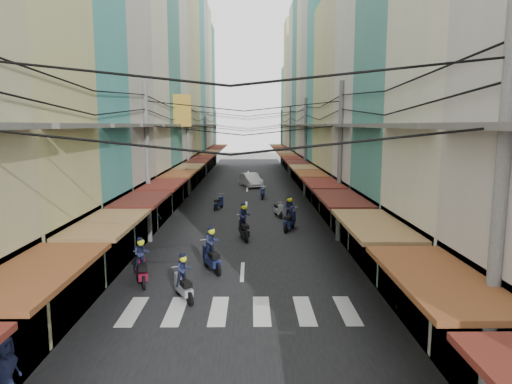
{
  "coord_description": "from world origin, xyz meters",
  "views": [
    {
      "loc": [
        0.36,
        -20.13,
        6.03
      ],
      "look_at": [
        0.63,
        3.81,
        2.49
      ],
      "focal_mm": 32.0,
      "sensor_mm": 36.0,
      "label": 1
    }
  ],
  "objects": [
    {
      "name": "ground",
      "position": [
        0.0,
        0.0,
        0.0
      ],
      "size": [
        160.0,
        160.0,
        0.0
      ],
      "primitive_type": "plane",
      "color": "slate",
      "rests_on": "ground"
    },
    {
      "name": "pedestrians",
      "position": [
        -4.27,
        0.59,
        1.06
      ],
      "size": [
        13.53,
        19.5,
        2.25
      ],
      "color": "black",
      "rests_on": "ground"
    },
    {
      "name": "traffic_sign",
      "position": [
        5.19,
        -3.51,
        1.99
      ],
      "size": [
        0.1,
        0.6,
        2.75
      ],
      "color": "slate",
      "rests_on": "ground"
    },
    {
      "name": "white_car",
      "position": [
        0.34,
        24.25,
        0.0
      ],
      "size": [
        4.99,
        3.13,
        1.65
      ],
      "primitive_type": "imported",
      "rotation": [
        0.0,
        0.0,
        0.3
      ],
      "color": "white",
      "rests_on": "ground"
    },
    {
      "name": "market_umbrella",
      "position": [
        7.12,
        -7.83,
        2.24
      ],
      "size": [
        2.41,
        2.41,
        2.54
      ],
      "color": "#B2B2B7",
      "rests_on": "ground"
    },
    {
      "name": "building_row_right",
      "position": [
        7.92,
        16.45,
        9.41
      ],
      "size": [
        7.8,
        68.98,
        22.59
      ],
      "color": "teal",
      "rests_on": "ground"
    },
    {
      "name": "sidewalk_right",
      "position": [
        6.5,
        20.0,
        0.03
      ],
      "size": [
        3.0,
        80.0,
        0.06
      ],
      "primitive_type": "cube",
      "color": "slate",
      "rests_on": "ground"
    },
    {
      "name": "road",
      "position": [
        0.0,
        20.0,
        0.01
      ],
      "size": [
        10.0,
        80.0,
        0.02
      ],
      "primitive_type": "cube",
      "color": "black",
      "rests_on": "ground"
    },
    {
      "name": "parked_scooters",
      "position": [
        4.0,
        -4.11,
        0.47
      ],
      "size": [
        13.13,
        16.28,
        0.99
      ],
      "color": "black",
      "rests_on": "ground"
    },
    {
      "name": "crosswalk",
      "position": [
        -0.0,
        -6.0,
        0.03
      ],
      "size": [
        7.55,
        2.4,
        0.01
      ],
      "color": "silver",
      "rests_on": "ground"
    },
    {
      "name": "bicycle",
      "position": [
        6.77,
        3.0,
        0.0
      ],
      "size": [
        1.61,
        1.1,
        1.03
      ],
      "primitive_type": "imported",
      "rotation": [
        0.0,
        0.0,
        1.17
      ],
      "color": "black",
      "rests_on": "ground"
    },
    {
      "name": "sidewalk_left",
      "position": [
        -6.5,
        20.0,
        0.03
      ],
      "size": [
        3.0,
        80.0,
        0.06
      ],
      "primitive_type": "cube",
      "color": "slate",
      "rests_on": "ground"
    },
    {
      "name": "moving_scooters",
      "position": [
        -0.39,
        2.68,
        0.56
      ],
      "size": [
        6.92,
        23.61,
        1.99
      ],
      "color": "black",
      "rests_on": "ground"
    },
    {
      "name": "building_row_left",
      "position": [
        -7.92,
        16.56,
        9.78
      ],
      "size": [
        7.8,
        67.67,
        23.7
      ],
      "color": "beige",
      "rests_on": "ground"
    },
    {
      "name": "utility_poles",
      "position": [
        0.0,
        15.01,
        6.59
      ],
      "size": [
        10.2,
        66.13,
        8.2
      ],
      "color": "slate",
      "rests_on": "ground"
    }
  ]
}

